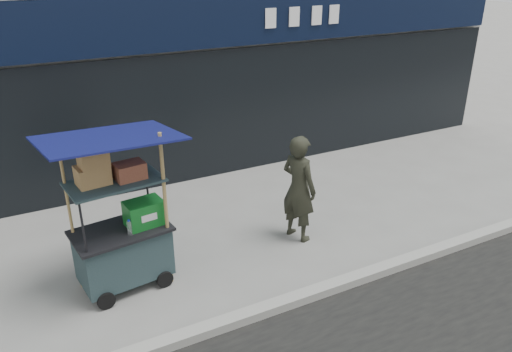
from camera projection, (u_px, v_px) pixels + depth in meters
ground at (262, 303)px, 6.19m from camera, size 80.00×80.00×0.00m
curb at (270, 308)px, 6.00m from camera, size 80.00×0.18×0.12m
vendor_cart at (123, 235)px, 6.25m from camera, size 1.69×1.29×2.12m
vendor_man at (299, 188)px, 7.32m from camera, size 0.55×0.69×1.63m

